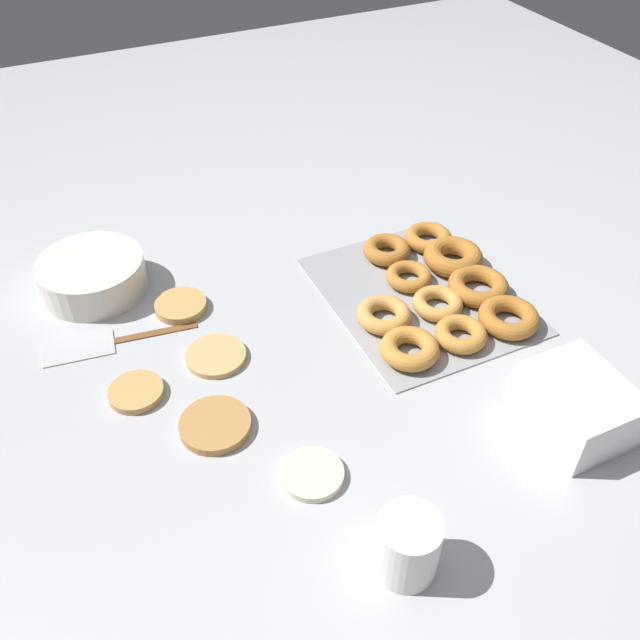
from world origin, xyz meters
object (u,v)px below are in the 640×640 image
object	(u,v)px
pancake_1	(312,474)
spatula	(96,344)
pancake_0	(215,425)
pancake_3	(181,306)
pancake_2	(136,392)
container_stack	(577,405)
donut_tray	(436,290)
pancake_4	(216,356)
paper_cup	(408,546)
batter_bowl	(93,275)

from	to	relation	value
pancake_1	spatula	distance (m)	0.44
pancake_0	pancake_3	size ratio (longest dim) A/B	1.17
pancake_1	spatula	xyz separation A→B (m)	(0.39, 0.22, -0.00)
pancake_0	pancake_3	world-z (taller)	pancake_3
pancake_2	spatula	size ratio (longest dim) A/B	0.33
pancake_0	pancake_2	world-z (taller)	pancake_0
pancake_0	container_stack	xyz separation A→B (m)	(-0.21, -0.47, 0.03)
pancake_2	donut_tray	distance (m)	0.54
pancake_4	pancake_3	bearing A→B (deg)	6.51
pancake_1	paper_cup	distance (m)	0.18
batter_bowl	pancake_2	bearing A→B (deg)	-179.11
pancake_1	container_stack	bearing A→B (deg)	-101.34
pancake_1	pancake_4	world-z (taller)	pancake_1
pancake_3	batter_bowl	world-z (taller)	batter_bowl
pancake_1	pancake_3	size ratio (longest dim) A/B	0.97
pancake_4	paper_cup	size ratio (longest dim) A/B	1.08
batter_bowl	spatula	world-z (taller)	batter_bowl
pancake_2	paper_cup	size ratio (longest dim) A/B	0.93
pancake_2	container_stack	bearing A→B (deg)	-120.18
pancake_1	batter_bowl	world-z (taller)	batter_bowl
pancake_3	donut_tray	size ratio (longest dim) A/B	0.24
pancake_2	batter_bowl	distance (m)	0.29
pancake_0	batter_bowl	bearing A→B (deg)	13.10
pancake_1	container_stack	distance (m)	0.39
pancake_0	pancake_2	distance (m)	0.14
container_stack	spatula	world-z (taller)	container_stack
pancake_3	spatula	xyz separation A→B (m)	(-0.03, 0.15, -0.01)
pancake_1	spatula	size ratio (longest dim) A/B	0.34
pancake_0	pancake_1	xyz separation A→B (m)	(-0.14, -0.09, -0.00)
pancake_0	spatula	bearing A→B (deg)	26.14
paper_cup	spatula	bearing A→B (deg)	25.47
container_stack	pancake_4	bearing A→B (deg)	50.48
container_stack	spatula	size ratio (longest dim) A/B	0.60
batter_bowl	container_stack	bearing A→B (deg)	-137.31
pancake_1	donut_tray	world-z (taller)	donut_tray
pancake_3	container_stack	size ratio (longest dim) A/B	0.59
pancake_0	paper_cup	world-z (taller)	paper_cup
pancake_0	donut_tray	size ratio (longest dim) A/B	0.28
pancake_1	pancake_4	distance (m)	0.28
pancake_0	pancake_1	distance (m)	0.17
pancake_3	pancake_1	bearing A→B (deg)	-171.58
pancake_0	pancake_1	world-z (taller)	pancake_0
pancake_2	batter_bowl	xyz separation A→B (m)	(0.29, 0.00, 0.03)
batter_bowl	paper_cup	xyz separation A→B (m)	(-0.71, -0.23, 0.01)
pancake_2	donut_tray	world-z (taller)	donut_tray
pancake_4	donut_tray	xyz separation A→B (m)	(-0.02, -0.41, 0.01)
pancake_1	batter_bowl	bearing A→B (deg)	19.07
spatula	pancake_4	bearing A→B (deg)	154.09
pancake_2	spatula	distance (m)	0.14
pancake_0	pancake_1	bearing A→B (deg)	-145.96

